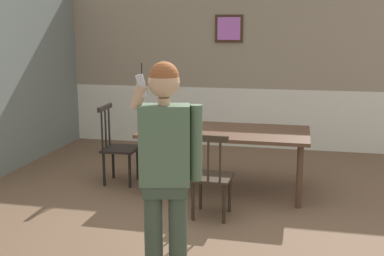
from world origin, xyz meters
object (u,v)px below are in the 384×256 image
object	(u,v)px
chair_near_window	(211,176)
chair_by_doorway	(118,147)
person_figure	(166,162)
dining_table	(225,136)

from	to	relation	value
chair_near_window	chair_by_doorway	size ratio (longest dim) A/B	0.91
chair_by_doorway	person_figure	distance (m)	2.73
dining_table	person_figure	distance (m)	2.36
dining_table	chair_near_window	distance (m)	0.92
chair_by_doorway	dining_table	bearing A→B (deg)	87.80
dining_table	chair_by_doorway	bearing A→B (deg)	179.61
person_figure	chair_near_window	bearing A→B (deg)	-105.85
dining_table	chair_by_doorway	size ratio (longest dim) A/B	1.98
person_figure	dining_table	bearing A→B (deg)	-104.80
dining_table	chair_by_doorway	xyz separation A→B (m)	(-1.39, 0.01, -0.20)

